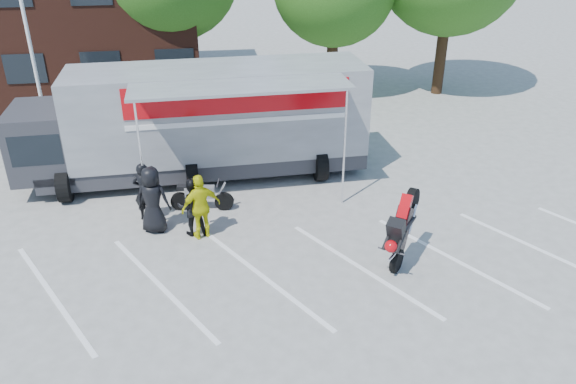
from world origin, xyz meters
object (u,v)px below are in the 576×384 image
object	(u,v)px
transporter_truck	(208,174)
spectator_leather_c	(192,207)
flagpole	(30,4)
spectator_leather_a	(153,200)
spectator_leather_b	(144,192)
parked_motorcycle	(203,210)
spectator_hivis	(201,207)
stunt_bike_rider	(404,257)

from	to	relation	value
transporter_truck	spectator_leather_c	world-z (taller)	transporter_truck
flagpole	spectator_leather_c	world-z (taller)	flagpole
spectator_leather_a	spectator_leather_b	bearing A→B (deg)	-50.54
parked_motorcycle	spectator_hivis	size ratio (longest dim) A/B	1.03
flagpole	spectator_hivis	distance (m)	9.53
flagpole	spectator_leather_a	world-z (taller)	flagpole
flagpole	spectator_leather_c	xyz separation A→B (m)	(4.84, -6.71, -4.24)
flagpole	spectator_leather_b	xyz separation A→B (m)	(3.54, -5.72, -4.19)
spectator_hivis	spectator_leather_a	bearing A→B (deg)	-43.94
flagpole	transporter_truck	world-z (taller)	flagpole
spectator_leather_a	spectator_leather_b	size ratio (longest dim) A/B	1.09
flagpole	parked_motorcycle	distance (m)	8.98
parked_motorcycle	spectator_leather_b	bearing A→B (deg)	110.11
parked_motorcycle	spectator_hivis	world-z (taller)	spectator_hivis
transporter_truck	spectator_leather_a	size ratio (longest dim) A/B	5.94
spectator_leather_a	spectator_leather_c	xyz separation A→B (m)	(1.03, -0.31, -0.12)
spectator_leather_a	spectator_hivis	distance (m)	1.37
spectator_leather_c	spectator_hivis	world-z (taller)	spectator_hivis
parked_motorcycle	stunt_bike_rider	bearing A→B (deg)	-114.35
spectator_hivis	spectator_leather_c	bearing A→B (deg)	-64.51
parked_motorcycle	spectator_leather_a	xyz separation A→B (m)	(-1.28, -0.98, 0.94)
spectator_leather_b	spectator_hivis	bearing A→B (deg)	158.94
parked_motorcycle	spectator_hivis	bearing A→B (deg)	-171.66
transporter_truck	spectator_leather_c	distance (m)	3.82
flagpole	spectator_leather_a	bearing A→B (deg)	-59.23
transporter_truck	spectator_leather_b	xyz separation A→B (m)	(-1.75, -2.72, 0.86)
spectator_leather_a	spectator_hivis	world-z (taller)	spectator_leather_a
spectator_leather_c	spectator_hivis	size ratio (longest dim) A/B	0.90
stunt_bike_rider	spectator_leather_c	world-z (taller)	spectator_leather_c
flagpole	transporter_truck	xyz separation A→B (m)	(5.29, -3.00, -5.05)
transporter_truck	stunt_bike_rider	world-z (taller)	transporter_truck
flagpole	spectator_hivis	size ratio (longest dim) A/B	4.43
flagpole	spectator_leather_b	bearing A→B (deg)	-58.27
transporter_truck	stunt_bike_rider	xyz separation A→B (m)	(4.77, -5.67, 0.00)
parked_motorcycle	spectator_leather_c	bearing A→B (deg)	178.22
parked_motorcycle	stunt_bike_rider	size ratio (longest dim) A/B	0.89
stunt_bike_rider	flagpole	bearing A→B (deg)	177.17
stunt_bike_rider	spectator_leather_b	world-z (taller)	spectator_leather_b
spectator_leather_a	spectator_hivis	bearing A→B (deg)	174.73
spectator_leather_a	spectator_leather_c	distance (m)	1.08
spectator_leather_b	spectator_leather_c	distance (m)	1.63
stunt_bike_rider	spectator_leather_a	size ratio (longest dim) A/B	1.11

